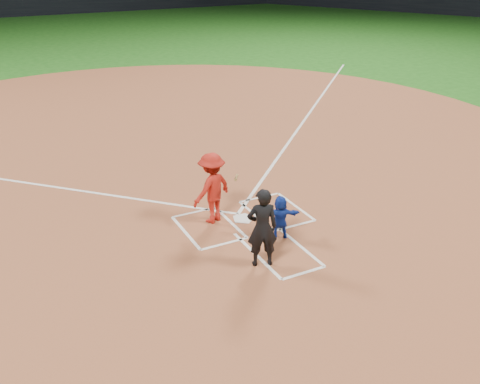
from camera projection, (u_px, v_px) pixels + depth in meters
name	position (u px, v px, depth m)	size (l,w,h in m)	color
ground	(243.00, 219.00, 13.70)	(120.00, 120.00, 0.00)	#1A5415
home_plate_dirt	(163.00, 147.00, 18.53)	(28.00, 28.00, 0.01)	brown
home_plate	(243.00, 219.00, 13.69)	(0.60, 0.60, 0.02)	silver
catcher	(280.00, 217.00, 12.62)	(1.00, 0.32, 1.08)	#132F9E
umpire	(262.00, 228.00, 11.38)	(0.66, 0.43, 1.81)	black
chalk_markings	(171.00, 154.00, 17.95)	(28.35, 17.32, 0.01)	white
batter_at_plate	(212.00, 188.00, 13.22)	(1.51, 1.06, 1.82)	#AE1C13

